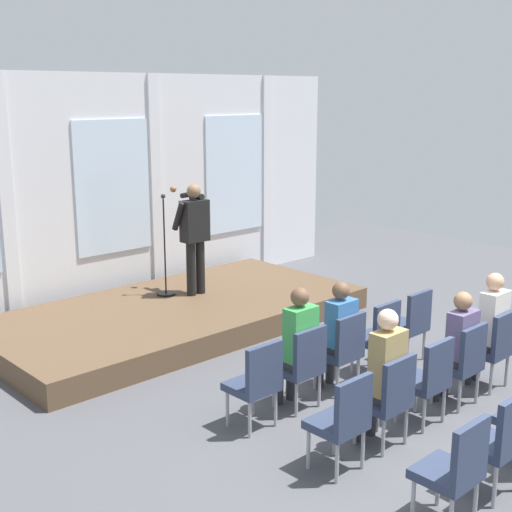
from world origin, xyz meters
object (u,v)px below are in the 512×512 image
speaker (194,231)px  chair_r1_c3 (463,360)px  chair_r2_c0 (456,466)px  audience_r1_c4 (489,324)px  chair_r1_c2 (428,377)px  audience_r1_c3 (457,342)px  chair_r1_c4 (494,345)px  chair_r0_c2 (343,347)px  chair_r1_c0 (343,418)px  mic_stand (165,273)px  chair_r0_c1 (302,363)px  chair_r1_c1 (388,396)px  chair_r0_c4 (411,321)px  audience_r1_c1 (383,371)px  chair_r0_c0 (257,380)px  chair_r0_c3 (379,334)px  chair_r2_c1 (499,438)px  audience_r0_c2 (337,330)px  audience_r0_c1 (297,342)px

speaker → chair_r1_c3: bearing=-88.3°
chair_r2_c0 → audience_r1_c4: bearing=24.3°
chair_r1_c2 → audience_r1_c3: (0.67, 0.08, 0.18)m
chair_r1_c4 → audience_r1_c4: audience_r1_c4 is taller
chair_r0_c2 → audience_r1_c4: audience_r1_c4 is taller
chair_r1_c0 → chair_r1_c2: 1.34m
mic_stand → chair_r0_c1: bearing=-103.1°
mic_stand → audience_r1_c3: (0.49, -4.70, 0.05)m
chair_r2_c0 → audience_r1_c3: bearing=31.2°
chair_r1_c1 → chair_r0_c4: bearing=29.4°
mic_stand → audience_r1_c3: mic_stand is taller
audience_r1_c1 → chair_r0_c1: bearing=90.0°
chair_r1_c0 → chair_r1_c4: same height
speaker → audience_r1_c1: (-1.20, -4.43, -0.55)m
chair_r0_c0 → audience_r1_c4: audience_r1_c4 is taller
chair_r0_c4 → chair_r0_c3: bearing=180.0°
mic_stand → chair_r2_c1: 5.98m
chair_r1_c2 → audience_r1_c4: audience_r1_c4 is taller
mic_stand → chair_r1_c0: mic_stand is taller
chair_r0_c1 → chair_r1_c3: bearing=-40.2°
speaker → chair_r1_c4: size_ratio=1.80×
chair_r0_c3 → chair_r2_c1: same height
chair_r0_c1 → chair_r1_c4: same height
chair_r2_c1 → audience_r1_c1: bearing=90.0°
audience_r0_c2 → chair_r1_c0: size_ratio=1.38×
audience_r1_c1 → chair_r1_c3: bearing=-3.3°
audience_r0_c1 → chair_r0_c2: size_ratio=1.45×
chair_r2_c0 → audience_r0_c2: bearing=60.3°
speaker → chair_r2_c1: speaker is taller
speaker → chair_r0_c1: speaker is taller
mic_stand → audience_r0_c2: 3.57m
audience_r1_c1 → chair_r1_c4: (2.00, -0.08, -0.23)m
chair_r0_c2 → chair_r1_c0: bearing=-139.8°
audience_r0_c1 → audience_r1_c1: size_ratio=0.98×
speaker → chair_r2_c1: size_ratio=1.80×
chair_r2_c0 → chair_r2_c1: same height
audience_r1_c3 → audience_r0_c1: bearing=139.9°
mic_stand → chair_r0_c0: 3.96m
audience_r0_c1 → chair_r2_c0: bearing=-105.9°
chair_r0_c1 → audience_r1_c3: (1.34, -1.05, 0.18)m
chair_r1_c0 → chair_r0_c3: bearing=29.4°
chair_r0_c3 → chair_r1_c1: size_ratio=1.00×
chair_r1_c3 → audience_r1_c3: audience_r1_c3 is taller
audience_r1_c3 → chair_r2_c0: (-2.00, -1.21, -0.18)m
audience_r0_c2 → audience_r1_c3: bearing=-59.4°
speaker → mic_stand: bearing=142.5°
speaker → chair_r2_c0: speaker is taller
audience_r0_c2 → chair_r1_c3: bearing=-61.2°
chair_r2_c1 → speaker: bearing=78.0°
audience_r1_c1 → chair_r2_c1: audience_r1_c1 is taller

